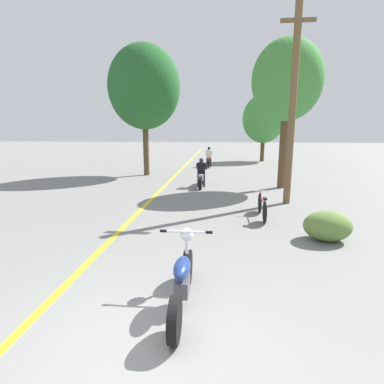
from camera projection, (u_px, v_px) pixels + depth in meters
ground_plane at (143, 355)px, 3.47m from camera, size 120.00×120.00×0.00m
lane_stripe_center at (173, 178)px, 16.29m from camera, size 0.14×48.00×0.01m
utility_pole at (293, 105)px, 9.97m from camera, size 1.10×0.24×6.55m
roadside_tree_right_near at (287, 81)px, 12.56m from camera, size 2.96×2.66×6.31m
roadside_tree_right_far at (264, 119)px, 24.10m from camera, size 3.38×3.04×5.38m
roadside_tree_left at (144, 87)px, 16.29m from camera, size 3.94×3.55×7.10m
roadside_bush at (327, 226)px, 7.01m from camera, size 1.10×0.88×0.70m
motorcycle_foreground at (183, 278)px, 4.38m from camera, size 0.84×2.02×1.01m
motorcycle_rider_lead at (201, 176)px, 13.63m from camera, size 0.50×1.93×1.31m
motorcycle_rider_far at (209, 159)px, 20.96m from camera, size 0.50×2.11×1.40m
bicycle_parked at (262, 207)px, 8.81m from camera, size 0.44×1.70×0.73m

